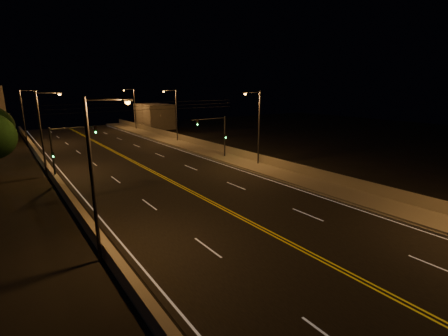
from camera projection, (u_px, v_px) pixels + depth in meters
ground at (428, 316)px, 13.83m from camera, size 160.00×160.00×0.00m
road at (194, 193)px, 29.69m from camera, size 18.00×120.00×0.02m
sidewalk at (279, 174)px, 35.68m from camera, size 3.60×120.00×0.30m
curb at (266, 177)px, 34.66m from camera, size 0.14×120.00×0.15m
parapet_wall at (290, 166)px, 36.44m from camera, size 0.30×120.00×1.00m
jersey_barrier at (79, 211)px, 24.09m from camera, size 0.45×120.00×0.96m
distant_building_right at (154, 116)px, 75.42m from camera, size 6.00×10.00×5.54m
parapet_rail at (290, 161)px, 36.31m from camera, size 0.06×120.00×0.06m
lane_markings at (194, 193)px, 29.63m from camera, size 17.32×116.00×0.00m
streetlight_1 at (257, 124)px, 38.52m from camera, size 2.55×0.28×9.01m
streetlight_2 at (175, 112)px, 55.60m from camera, size 2.55×0.28×9.01m
streetlight_3 at (134, 106)px, 71.57m from camera, size 2.55×0.28×9.01m
streetlight_4 at (97, 170)px, 17.16m from camera, size 2.55×0.28×9.01m
streetlight_5 at (43, 128)px, 34.03m from camera, size 2.55×0.28×9.01m
streetlight_6 at (25, 114)px, 51.70m from camera, size 2.55×0.28×9.01m
traffic_signal_right at (218, 132)px, 42.78m from camera, size 5.11×0.31×5.65m
traffic_signal_left at (63, 147)px, 32.35m from camera, size 5.11×0.31×5.65m
overhead_wires at (149, 106)px, 35.42m from camera, size 22.00×0.03×0.83m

